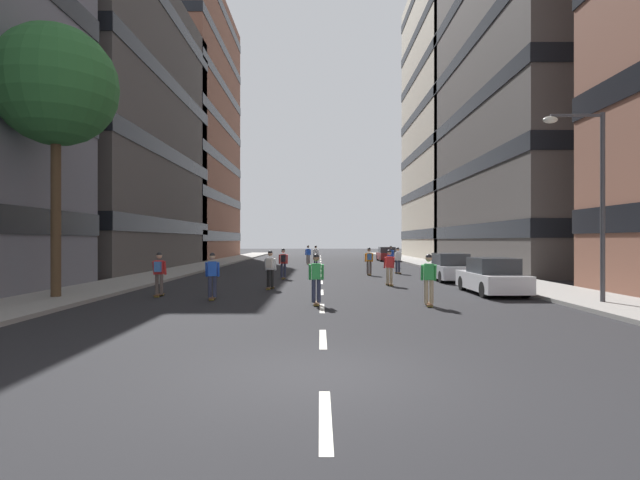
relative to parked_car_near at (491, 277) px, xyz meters
name	(u,v)px	position (x,y,z in m)	size (l,w,h in m)	color
ground_plane	(320,269)	(-7.12, 17.91, -0.70)	(181.21, 181.21, 0.00)	black
sidewalk_left	(203,266)	(-17.10, 21.68, -0.63)	(3.33, 83.06, 0.14)	gray
sidewalk_right	(436,265)	(2.87, 21.68, -0.63)	(3.33, 83.06, 0.14)	gray
lane_markings	(320,269)	(-7.12, 18.20, -0.70)	(0.16, 67.20, 0.01)	silver
building_left_mid	(94,127)	(-24.94, 18.31, 10.52)	(12.46, 23.11, 22.25)	#4C4744
building_left_far	(173,128)	(-24.94, 39.23, 15.23)	(12.46, 22.94, 31.68)	brown
building_right_mid	(545,83)	(10.70, 18.31, 14.04)	(12.46, 23.24, 29.30)	#4C4744
building_right_far	(466,117)	(10.70, 39.23, 16.57)	(12.46, 21.44, 34.35)	#BCB29E
parked_car_near	(491,277)	(0.00, 0.00, 0.00)	(1.82, 4.40, 1.52)	silver
parked_car_mid	(449,268)	(0.00, 6.66, 0.00)	(1.82, 4.40, 1.52)	#B2B7BF
parked_car_far	(385,255)	(0.00, 32.33, 0.00)	(1.82, 4.40, 1.52)	maroon
street_tree_near	(54,86)	(-17.10, -2.08, 7.32)	(4.49, 4.49, 10.17)	#4C3823
streetlamp_right	(590,185)	(2.16, -3.63, 3.44)	(2.13, 0.30, 6.50)	#3F3F44
skater_0	(315,277)	(-7.32, -3.47, 0.29)	(0.53, 0.90, 1.78)	brown
skater_1	(158,271)	(-13.61, -0.93, 0.32)	(0.53, 0.90, 1.78)	brown
skater_2	(315,254)	(-7.57, 23.31, 0.29)	(0.56, 0.92, 1.78)	brown
skater_3	(211,274)	(-11.26, -1.94, 0.29)	(0.56, 0.92, 1.78)	brown
skater_4	(388,266)	(-3.76, 3.72, 0.29)	(0.56, 0.92, 1.78)	brown
skater_5	(368,259)	(-4.05, 10.85, 0.32)	(0.54, 0.90, 1.78)	brown
skater_6	(397,259)	(-1.98, 12.34, 0.29)	(0.56, 0.92, 1.78)	brown
skater_7	(269,267)	(-9.48, 1.98, 0.32)	(0.56, 0.92, 1.78)	brown
skater_8	(428,277)	(-3.47, -3.73, 0.29)	(0.55, 0.92, 1.78)	brown
skater_9	(307,254)	(-8.29, 24.85, 0.29)	(0.55, 0.91, 1.78)	brown
skater_10	(389,255)	(-1.33, 20.11, 0.29)	(0.55, 0.92, 1.78)	brown
skater_11	(282,261)	(-9.32, 7.99, 0.32)	(0.55, 0.92, 1.78)	brown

